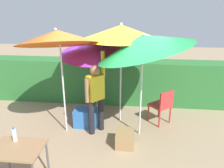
# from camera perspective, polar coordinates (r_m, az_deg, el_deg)

# --- Properties ---
(ground_plane) EXTENTS (24.00, 24.00, 0.00)m
(ground_plane) POSITION_cam_1_polar(r_m,az_deg,el_deg) (5.26, -0.36, -12.49)
(ground_plane) COLOR #9E8466
(hedge_row) EXTENTS (8.00, 0.70, 1.29)m
(hedge_row) POSITION_cam_1_polar(r_m,az_deg,el_deg) (6.65, 1.45, 0.70)
(hedge_row) COLOR #2D7033
(hedge_row) RESTS_ON ground_plane
(umbrella_rainbow) EXTENTS (1.83, 1.83, 2.44)m
(umbrella_rainbow) POSITION_cam_1_polar(r_m,az_deg,el_deg) (5.10, 2.42, 13.28)
(umbrella_rainbow) COLOR silver
(umbrella_rainbow) RESTS_ON ground_plane
(umbrella_orange) EXTENTS (1.76, 1.73, 2.58)m
(umbrella_orange) POSITION_cam_1_polar(r_m,az_deg,el_deg) (4.71, -13.91, 11.62)
(umbrella_orange) COLOR silver
(umbrella_orange) RESTS_ON ground_plane
(umbrella_yellow) EXTENTS (2.00, 1.98, 2.53)m
(umbrella_yellow) POSITION_cam_1_polar(r_m,az_deg,el_deg) (4.48, 8.14, 10.37)
(umbrella_yellow) COLOR silver
(umbrella_yellow) RESTS_ON ground_plane
(umbrella_navy) EXTENTS (1.90, 1.92, 2.18)m
(umbrella_navy) POSITION_cam_1_polar(r_m,az_deg,el_deg) (5.58, -3.94, 9.78)
(umbrella_navy) COLOR silver
(umbrella_navy) RESTS_ON ground_plane
(person_vendor) EXTENTS (0.43, 0.47, 1.88)m
(person_vendor) POSITION_cam_1_polar(r_m,az_deg,el_deg) (4.90, -4.29, -2.71)
(person_vendor) COLOR black
(person_vendor) RESTS_ON ground_plane
(chair_plastic) EXTENTS (0.62, 0.62, 0.89)m
(chair_plastic) POSITION_cam_1_polar(r_m,az_deg,el_deg) (5.55, 12.88, -5.22)
(chair_plastic) COLOR #B72D2D
(chair_plastic) RESTS_ON ground_plane
(cooler_box) EXTENTS (0.56, 0.35, 0.45)m
(cooler_box) POSITION_cam_1_polar(r_m,az_deg,el_deg) (5.45, -6.79, -8.71)
(cooler_box) COLOR #2D6BB7
(cooler_box) RESTS_ON ground_plane
(crate_cardboard) EXTENTS (0.38, 0.40, 0.35)m
(crate_cardboard) POSITION_cam_1_polar(r_m,az_deg,el_deg) (4.73, 3.40, -13.98)
(crate_cardboard) COLOR #9E7A4C
(crate_cardboard) RESTS_ON ground_plane
(folding_table) EXTENTS (0.80, 0.60, 0.71)m
(folding_table) POSITION_cam_1_polar(r_m,az_deg,el_deg) (3.89, -23.37, -16.01)
(folding_table) COLOR #4C4C51
(folding_table) RESTS_ON ground_plane
(bottle_water) EXTENTS (0.07, 0.07, 0.24)m
(bottle_water) POSITION_cam_1_polar(r_m,az_deg,el_deg) (3.97, -24.03, -11.94)
(bottle_water) COLOR silver
(bottle_water) RESTS_ON folding_table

